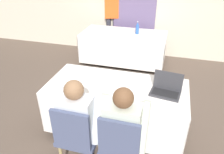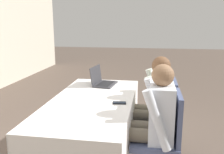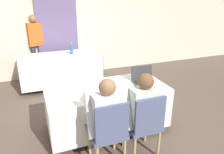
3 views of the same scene
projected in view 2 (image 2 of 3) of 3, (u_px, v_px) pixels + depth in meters
The scene contains 8 objects.
conference_table_near at pixel (92, 115), 2.66m from camera, with size 1.81×0.85×0.73m.
laptop at pixel (103, 81), 3.21m from camera, with size 0.38×0.31×0.24m.
cell_phone at pixel (119, 103), 2.50m from camera, with size 0.09×0.14×0.01m.
paper_beside_laptop at pixel (66, 105), 2.45m from camera, with size 0.32×0.36×0.00m.
chair_near_left at pixel (163, 135), 2.32m from camera, with size 0.44×0.44×0.91m.
chair_near_right at pixel (161, 115), 2.79m from camera, with size 0.44×0.44×0.91m.
person_checkered_shirt at pixel (152, 118), 2.30m from camera, with size 0.50×0.52×1.17m.
person_white_shirt at pixel (153, 101), 2.77m from camera, with size 0.50×0.52×1.17m.
Camera 2 is at (-2.44, -0.61, 1.54)m, focal length 40.00 mm.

